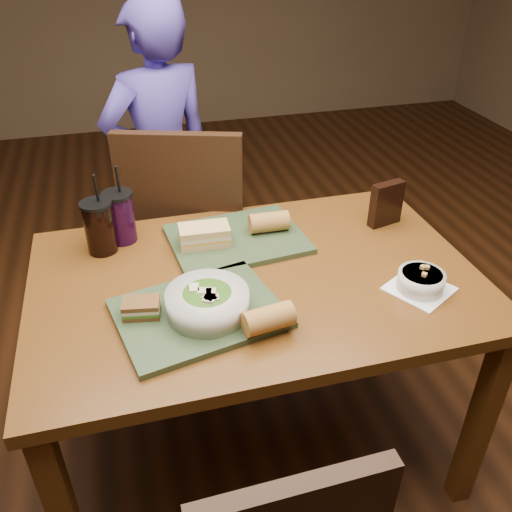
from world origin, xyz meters
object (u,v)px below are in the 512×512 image
at_px(sandwich_near, 141,308).
at_px(baguette_near, 268,319).
at_px(dining_table, 256,300).
at_px(chair_far, 181,235).
at_px(diner, 161,165).
at_px(tray_near, 199,313).
at_px(baguette_far, 269,222).
at_px(chip_bag, 386,204).
at_px(soup_bowl, 421,281).
at_px(salad_bowl, 208,301).
at_px(cup_berry, 120,217).
at_px(sandwich_far, 204,235).
at_px(tray_far, 237,239).
at_px(cup_cola, 99,227).

height_order(sandwich_near, baguette_near, baguette_near).
distance_m(dining_table, chair_far, 0.61).
bearing_deg(diner, tray_near, 68.27).
xyz_separation_m(baguette_far, chip_bag, (0.40, -0.03, 0.03)).
xyz_separation_m(soup_bowl, baguette_far, (-0.33, 0.40, 0.02)).
relative_size(salad_bowl, cup_berry, 0.83).
distance_m(dining_table, tray_near, 0.26).
relative_size(tray_near, sandwich_far, 2.62).
relative_size(chair_far, soup_bowl, 4.75).
bearing_deg(soup_bowl, cup_berry, 148.21).
xyz_separation_m(baguette_near, baguette_far, (0.14, 0.47, -0.00)).
distance_m(chair_far, chip_bag, 0.81).
relative_size(baguette_near, chip_bag, 0.85).
distance_m(dining_table, tray_far, 0.23).
bearing_deg(cup_cola, chair_far, 49.86).
xyz_separation_m(dining_table, soup_bowl, (0.43, -0.18, 0.12)).
bearing_deg(baguette_far, sandwich_far, -173.09).
bearing_deg(baguette_near, chair_far, 97.64).
bearing_deg(dining_table, soup_bowl, -23.08).
relative_size(diner, salad_bowl, 6.46).
xyz_separation_m(chair_far, chip_bag, (0.65, -0.40, 0.25)).
bearing_deg(salad_bowl, cup_cola, 122.19).
distance_m(tray_near, sandwich_far, 0.34).
bearing_deg(dining_table, cup_cola, 148.82).
bearing_deg(chip_bag, baguette_far, 162.50).
height_order(soup_bowl, chip_bag, chip_bag).
height_order(tray_near, baguette_near, baguette_near).
xyz_separation_m(salad_bowl, soup_bowl, (0.60, -0.03, -0.02)).
height_order(dining_table, diner, diner).
xyz_separation_m(tray_far, cup_cola, (-0.42, 0.06, 0.08)).
bearing_deg(chair_far, tray_near, -93.42).
xyz_separation_m(chair_far, sandwich_near, (-0.19, -0.71, 0.22)).
distance_m(dining_table, salad_bowl, 0.27).
height_order(tray_far, cup_berry, cup_berry).
height_order(soup_bowl, baguette_far, baguette_far).
xyz_separation_m(tray_far, soup_bowl, (0.44, -0.39, 0.02)).
relative_size(tray_near, baguette_far, 3.27).
bearing_deg(diner, sandwich_far, 73.16).
bearing_deg(tray_far, sandwich_far, -171.74).
bearing_deg(tray_near, chip_bag, 25.15).
relative_size(dining_table, chip_bag, 8.58).
distance_m(diner, soup_bowl, 1.32).
bearing_deg(salad_bowl, chip_bag, 26.71).
distance_m(soup_bowl, sandwich_near, 0.77).
xyz_separation_m(salad_bowl, baguette_far, (0.27, 0.36, -0.00)).
distance_m(tray_near, sandwich_near, 0.15).
relative_size(soup_bowl, chip_bag, 1.43).
bearing_deg(baguette_far, soup_bowl, -50.35).
distance_m(sandwich_near, chip_bag, 0.89).
bearing_deg(sandwich_near, diner, 81.14).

